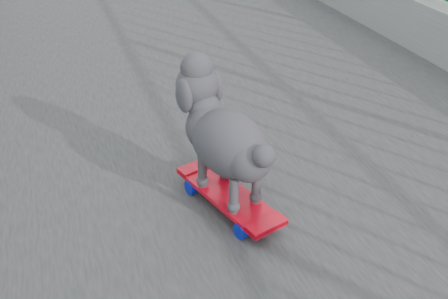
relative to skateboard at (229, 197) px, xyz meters
name	(u,v)px	position (x,y,z in m)	size (l,w,h in m)	color
skateboard	(229,197)	(0.00, 0.00, 0.00)	(0.27, 0.50, 0.06)	red
poodle	(224,135)	(-0.01, 0.03, 0.25)	(0.30, 0.50, 0.43)	#312E34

